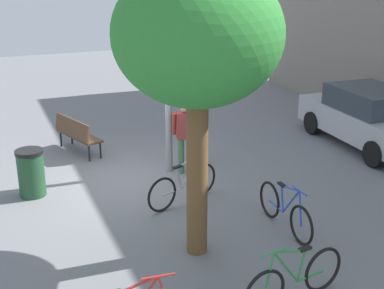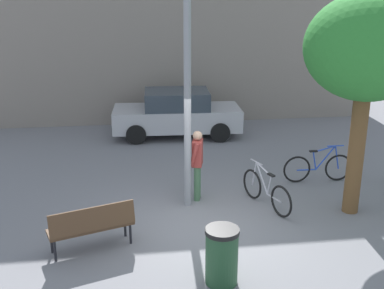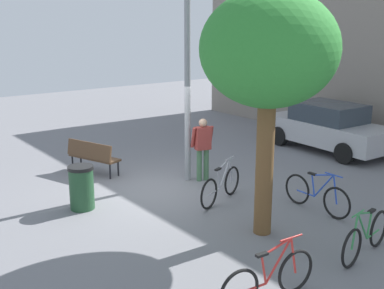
{
  "view_description": "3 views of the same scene",
  "coord_description": "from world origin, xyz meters",
  "px_view_note": "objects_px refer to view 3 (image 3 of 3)",
  "views": [
    {
      "loc": [
        10.47,
        -2.74,
        4.63
      ],
      "look_at": [
        0.4,
        1.43,
        0.81
      ],
      "focal_mm": 48.88,
      "sensor_mm": 36.0,
      "label": 1
    },
    {
      "loc": [
        -1.45,
        -8.86,
        4.72
      ],
      "look_at": [
        -0.05,
        1.65,
        1.28
      ],
      "focal_mm": 44.75,
      "sensor_mm": 36.0,
      "label": 2
    },
    {
      "loc": [
        9.59,
        -6.27,
        4.12
      ],
      "look_at": [
        0.38,
        0.8,
        1.14
      ],
      "focal_mm": 45.31,
      "sensor_mm": 36.0,
      "label": 3
    }
  ],
  "objects_px": {
    "bicycle_blue": "(317,195)",
    "parked_car_silver": "(328,127)",
    "person_by_lamppost": "(203,145)",
    "bicycle_silver": "(221,186)",
    "bicycle_green": "(366,237)",
    "plaza_tree": "(269,52)",
    "trash_bin": "(82,187)",
    "bicycle_red": "(269,279)",
    "park_bench": "(92,155)",
    "lamppost": "(187,76)"
  },
  "relations": [
    {
      "from": "bicycle_blue",
      "to": "parked_car_silver",
      "type": "distance_m",
      "value": 5.53
    },
    {
      "from": "person_by_lamppost",
      "to": "bicycle_silver",
      "type": "bearing_deg",
      "value": -23.22
    },
    {
      "from": "bicycle_green",
      "to": "plaza_tree",
      "type": "bearing_deg",
      "value": -158.66
    },
    {
      "from": "trash_bin",
      "to": "person_by_lamppost",
      "type": "bearing_deg",
      "value": 88.7
    },
    {
      "from": "bicycle_blue",
      "to": "bicycle_green",
      "type": "bearing_deg",
      "value": -28.55
    },
    {
      "from": "bicycle_green",
      "to": "bicycle_red",
      "type": "distance_m",
      "value": 2.44
    },
    {
      "from": "park_bench",
      "to": "person_by_lamppost",
      "type": "bearing_deg",
      "value": 42.01
    },
    {
      "from": "bicycle_silver",
      "to": "bicycle_red",
      "type": "relative_size",
      "value": 0.95
    },
    {
      "from": "plaza_tree",
      "to": "person_by_lamppost",
      "type": "bearing_deg",
      "value": 161.36
    },
    {
      "from": "bicycle_blue",
      "to": "parked_car_silver",
      "type": "relative_size",
      "value": 0.42
    },
    {
      "from": "plaza_tree",
      "to": "bicycle_green",
      "type": "height_order",
      "value": "plaza_tree"
    },
    {
      "from": "bicycle_blue",
      "to": "lamppost",
      "type": "bearing_deg",
      "value": -164.74
    },
    {
      "from": "person_by_lamppost",
      "to": "plaza_tree",
      "type": "height_order",
      "value": "plaza_tree"
    },
    {
      "from": "bicycle_green",
      "to": "trash_bin",
      "type": "bearing_deg",
      "value": -149.9
    },
    {
      "from": "park_bench",
      "to": "bicycle_blue",
      "type": "bearing_deg",
      "value": 26.19
    },
    {
      "from": "lamppost",
      "to": "plaza_tree",
      "type": "bearing_deg",
      "value": -12.83
    },
    {
      "from": "bicycle_silver",
      "to": "bicycle_blue",
      "type": "xyz_separation_m",
      "value": [
        1.74,
        1.28,
        0.0
      ]
    },
    {
      "from": "lamppost",
      "to": "plaza_tree",
      "type": "relative_size",
      "value": 1.07
    },
    {
      "from": "bicycle_silver",
      "to": "lamppost",
      "type": "bearing_deg",
      "value": 169.14
    },
    {
      "from": "park_bench",
      "to": "bicycle_red",
      "type": "xyz_separation_m",
      "value": [
        7.4,
        -0.77,
        -0.16
      ]
    },
    {
      "from": "trash_bin",
      "to": "plaza_tree",
      "type": "bearing_deg",
      "value": 34.33
    },
    {
      "from": "plaza_tree",
      "to": "trash_bin",
      "type": "xyz_separation_m",
      "value": [
        -3.37,
        -2.3,
        -3.07
      ]
    },
    {
      "from": "bicycle_silver",
      "to": "park_bench",
      "type": "bearing_deg",
      "value": -159.26
    },
    {
      "from": "bicycle_red",
      "to": "parked_car_silver",
      "type": "distance_m",
      "value": 9.46
    },
    {
      "from": "bicycle_silver",
      "to": "parked_car_silver",
      "type": "relative_size",
      "value": 0.4
    },
    {
      "from": "bicycle_green",
      "to": "bicycle_red",
      "type": "height_order",
      "value": "same"
    },
    {
      "from": "person_by_lamppost",
      "to": "bicycle_green",
      "type": "relative_size",
      "value": 0.93
    },
    {
      "from": "lamppost",
      "to": "parked_car_silver",
      "type": "relative_size",
      "value": 1.17
    },
    {
      "from": "plaza_tree",
      "to": "bicycle_blue",
      "type": "distance_m",
      "value": 3.64
    },
    {
      "from": "lamppost",
      "to": "parked_car_silver",
      "type": "xyz_separation_m",
      "value": [
        0.32,
        5.46,
        -2.0
      ]
    },
    {
      "from": "person_by_lamppost",
      "to": "bicycle_red",
      "type": "distance_m",
      "value": 5.87
    },
    {
      "from": "person_by_lamppost",
      "to": "bicycle_silver",
      "type": "height_order",
      "value": "person_by_lamppost"
    },
    {
      "from": "lamppost",
      "to": "bicycle_silver",
      "type": "bearing_deg",
      "value": -10.86
    },
    {
      "from": "person_by_lamppost",
      "to": "trash_bin",
      "type": "distance_m",
      "value": 3.44
    },
    {
      "from": "plaza_tree",
      "to": "bicycle_green",
      "type": "xyz_separation_m",
      "value": [
        1.84,
        0.72,
        -3.19
      ]
    },
    {
      "from": "person_by_lamppost",
      "to": "plaza_tree",
      "type": "xyz_separation_m",
      "value": [
        3.29,
        -1.11,
        2.61
      ]
    },
    {
      "from": "parked_car_silver",
      "to": "person_by_lamppost",
      "type": "bearing_deg",
      "value": -90.61
    },
    {
      "from": "park_bench",
      "to": "bicycle_red",
      "type": "height_order",
      "value": "bicycle_red"
    },
    {
      "from": "parked_car_silver",
      "to": "trash_bin",
      "type": "distance_m",
      "value": 8.58
    },
    {
      "from": "park_bench",
      "to": "plaza_tree",
      "type": "height_order",
      "value": "plaza_tree"
    },
    {
      "from": "park_bench",
      "to": "bicycle_blue",
      "type": "height_order",
      "value": "bicycle_blue"
    },
    {
      "from": "person_by_lamppost",
      "to": "park_bench",
      "type": "xyz_separation_m",
      "value": [
        -2.29,
        -2.06,
        -0.42
      ]
    },
    {
      "from": "bicycle_green",
      "to": "bicycle_silver",
      "type": "distance_m",
      "value": 3.66
    },
    {
      "from": "parked_car_silver",
      "to": "trash_bin",
      "type": "bearing_deg",
      "value": -90.89
    },
    {
      "from": "lamppost",
      "to": "plaza_tree",
      "type": "height_order",
      "value": "lamppost"
    },
    {
      "from": "plaza_tree",
      "to": "lamppost",
      "type": "bearing_deg",
      "value": 167.17
    },
    {
      "from": "person_by_lamppost",
      "to": "park_bench",
      "type": "height_order",
      "value": "person_by_lamppost"
    },
    {
      "from": "trash_bin",
      "to": "park_bench",
      "type": "bearing_deg",
      "value": 148.63
    },
    {
      "from": "plaza_tree",
      "to": "trash_bin",
      "type": "height_order",
      "value": "plaza_tree"
    },
    {
      "from": "plaza_tree",
      "to": "bicycle_blue",
      "type": "xyz_separation_m",
      "value": [
        -0.07,
        1.76,
        -3.19
      ]
    }
  ]
}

